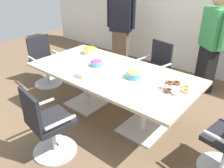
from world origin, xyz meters
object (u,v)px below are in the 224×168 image
Objects in this scene: office_chair_2 at (45,64)px; snack_bowl_candy_mix at (97,63)px; napkin_pile at (83,74)px; snack_bowl_cookies at (133,74)px; office_chair_3 at (48,127)px; snack_bowl_chips_orange at (90,50)px; office_chair_1 at (154,70)px; person_standing_1 at (211,43)px; person_standing_0 at (121,27)px; donut_platter at (175,88)px; conference_table at (112,79)px.

office_chair_2 reaches higher than snack_bowl_candy_mix.
napkin_pile is (0.10, -0.37, -0.02)m from snack_bowl_candy_mix.
snack_bowl_candy_mix is at bearing -178.61° from snack_bowl_cookies.
snack_bowl_chips_orange is (-0.70, 1.44, 0.40)m from office_chair_3.
napkin_pile is (1.50, -0.40, 0.37)m from office_chair_2.
snack_bowl_chips_orange reaches higher than napkin_pile.
snack_bowl_candy_mix is 0.65m from snack_bowl_cookies.
office_chair_1 reaches higher than snack_bowl_cookies.
snack_bowl_cookies is 0.90× the size of snack_bowl_chips_orange.
office_chair_3 is at bearing 112.98° from person_standing_1.
napkin_pile is at bearing 109.59° from office_chair_3.
snack_bowl_cookies is at bearing 112.97° from person_standing_0.
napkin_pile is (-0.55, -0.39, -0.02)m from snack_bowl_cookies.
office_chair_2 is at bearing -179.24° from donut_platter.
office_chair_1 is at bearing 138.39° from person_standing_0.
office_chair_3 is at bearing -64.15° from snack_bowl_chips_orange.
office_chair_2 reaches higher than snack_bowl_chips_orange.
donut_platter is (1.68, -0.26, -0.04)m from snack_bowl_chips_orange.
office_chair_3 is 0.52× the size of person_standing_0.
snack_bowl_chips_orange is (-0.45, 0.33, 0.01)m from snack_bowl_candy_mix.
snack_bowl_chips_orange is at bearing 128.57° from napkin_pile.
person_standing_0 is at bearing 44.46° from person_standing_1.
snack_bowl_cookies is (1.40, -1.53, -0.12)m from person_standing_0.
snack_bowl_candy_mix is at bearing 97.34° from person_standing_1.
person_standing_1 is at bearing 165.79° from person_standing_0.
snack_bowl_cookies is at bearing 35.21° from napkin_pile.
conference_table is 1.72m from office_chair_2.
napkin_pile is at bearing 94.37° from person_standing_0.
office_chair_2 is at bearing 73.55° from person_standing_1.
snack_bowl_chips_orange is (-0.83, -0.77, 0.40)m from office_chair_1.
person_standing_0 reaches higher than person_standing_1.
napkin_pile is (0.85, -1.92, -0.14)m from person_standing_0.
snack_bowl_cookies reaches higher than snack_bowl_candy_mix.
office_chair_3 is 2.99m from person_standing_1.
conference_table is 0.35m from snack_bowl_candy_mix.
person_standing_1 reaches higher than snack_bowl_cookies.
office_chair_3 is 1.21m from snack_bowl_candy_mix.
person_standing_0 reaches higher than donut_platter.
office_chair_3 is at bearing 90.90° from person_standing_0.
person_standing_1 is (0.69, 0.62, 0.49)m from office_chair_1.
snack_bowl_cookies is (0.41, 1.13, 0.40)m from office_chair_3.
donut_platter is 2.07× the size of napkin_pile.
conference_table is 0.85m from snack_bowl_chips_orange.
office_chair_3 reaches higher than donut_platter.
donut_platter is (2.62, 0.03, 0.36)m from office_chair_2.
snack_bowl_cookies is 0.61× the size of donut_platter.
person_standing_0 is at bearing 103.46° from snack_bowl_chips_orange.
napkin_pile is (-0.14, 0.74, 0.37)m from office_chair_3.
person_standing_0 is (-1.12, 0.46, 0.52)m from office_chair_1.
person_standing_1 is at bearing 65.28° from napkin_pile.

